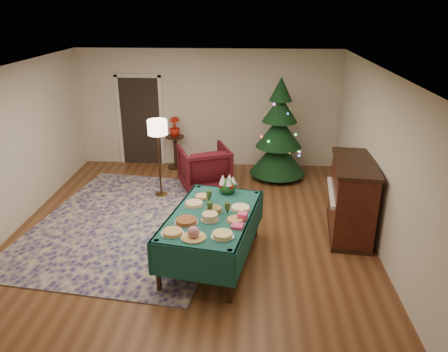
# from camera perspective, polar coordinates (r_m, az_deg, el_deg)

# --- Properties ---
(room_shell) EXTENTS (7.00, 7.00, 7.00)m
(room_shell) POSITION_cam_1_polar(r_m,az_deg,el_deg) (6.86, -4.83, 2.16)
(room_shell) COLOR #593319
(room_shell) RESTS_ON ground
(doorway) EXTENTS (1.08, 0.04, 2.16)m
(doorway) POSITION_cam_1_polar(r_m,az_deg,el_deg) (10.51, -10.87, 7.36)
(doorway) COLOR black
(doorway) RESTS_ON ground
(rug) EXTENTS (3.72, 4.58, 0.02)m
(rug) POSITION_cam_1_polar(r_m,az_deg,el_deg) (7.96, -11.95, -5.89)
(rug) COLOR #1B1654
(rug) RESTS_ON ground
(buffet_table) EXTENTS (1.54, 2.20, 0.78)m
(buffet_table) POSITION_cam_1_polar(r_m,az_deg,el_deg) (6.44, -1.57, -6.18)
(buffet_table) COLOR black
(buffet_table) RESTS_ON ground
(platter_0) EXTENTS (0.31, 0.31, 0.05)m
(platter_0) POSITION_cam_1_polar(r_m,az_deg,el_deg) (5.87, -6.76, -7.31)
(platter_0) COLOR silver
(platter_0) RESTS_ON buffet_table
(platter_1) EXTENTS (0.34, 0.34, 0.17)m
(platter_1) POSITION_cam_1_polar(r_m,az_deg,el_deg) (5.72, -4.01, -7.51)
(platter_1) COLOR silver
(platter_1) RESTS_ON buffet_table
(platter_2) EXTENTS (0.31, 0.31, 0.06)m
(platter_2) POSITION_cam_1_polar(r_m,az_deg,el_deg) (5.75, -0.20, -7.71)
(platter_2) COLOR silver
(platter_2) RESTS_ON buffet_table
(platter_3) EXTENTS (0.34, 0.34, 0.05)m
(platter_3) POSITION_cam_1_polar(r_m,az_deg,el_deg) (6.13, -4.96, -5.86)
(platter_3) COLOR silver
(platter_3) RESTS_ON buffet_table
(platter_4) EXTENTS (0.26, 0.26, 0.11)m
(platter_4) POSITION_cam_1_polar(r_m,az_deg,el_deg) (6.16, -1.86, -5.40)
(platter_4) COLOR silver
(platter_4) RESTS_ON buffet_table
(platter_5) EXTENTS (0.27, 0.27, 0.04)m
(platter_5) POSITION_cam_1_polar(r_m,az_deg,el_deg) (6.15, 1.51, -5.76)
(platter_5) COLOR silver
(platter_5) RESTS_ON buffet_table
(platter_6) EXTENTS (0.30, 0.30, 0.05)m
(platter_6) POSITION_cam_1_polar(r_m,az_deg,el_deg) (6.62, -3.94, -3.66)
(platter_6) COLOR silver
(platter_6) RESTS_ON buffet_table
(platter_7) EXTENTS (0.27, 0.27, 0.08)m
(platter_7) POSITION_cam_1_polar(r_m,az_deg,el_deg) (6.40, -1.33, -4.45)
(platter_7) COLOR silver
(platter_7) RESTS_ON buffet_table
(platter_8) EXTENTS (0.31, 0.31, 0.04)m
(platter_8) POSITION_cam_1_polar(r_m,az_deg,el_deg) (6.49, 2.16, -4.20)
(platter_8) COLOR silver
(platter_8) RESTS_ON buffet_table
(platter_9) EXTENTS (0.25, 0.25, 0.04)m
(platter_9) POSITION_cam_1_polar(r_m,az_deg,el_deg) (6.86, -2.89, -2.72)
(platter_9) COLOR silver
(platter_9) RESTS_ON buffet_table
(goblet_0) EXTENTS (0.08, 0.08, 0.18)m
(goblet_0) POSITION_cam_1_polar(r_m,az_deg,el_deg) (6.69, -1.96, -2.63)
(goblet_0) COLOR #2D471E
(goblet_0) RESTS_ON buffet_table
(goblet_1) EXTENTS (0.08, 0.08, 0.18)m
(goblet_1) POSITION_cam_1_polar(r_m,az_deg,el_deg) (6.31, 0.45, -4.22)
(goblet_1) COLOR #2D471E
(goblet_1) RESTS_ON buffet_table
(goblet_2) EXTENTS (0.08, 0.08, 0.18)m
(goblet_2) POSITION_cam_1_polar(r_m,az_deg,el_deg) (6.34, -1.86, -4.11)
(goblet_2) COLOR #2D471E
(goblet_2) RESTS_ON buffet_table
(napkin_stack) EXTENTS (0.18, 0.18, 0.04)m
(napkin_stack) POSITION_cam_1_polar(r_m,az_deg,el_deg) (5.99, 1.76, -6.56)
(napkin_stack) COLOR #DB3C69
(napkin_stack) RESTS_ON buffet_table
(gift_box) EXTENTS (0.15, 0.15, 0.10)m
(gift_box) POSITION_cam_1_polar(r_m,az_deg,el_deg) (6.18, 2.43, -5.30)
(gift_box) COLOR #F14378
(gift_box) RESTS_ON buffet_table
(centerpiece) EXTENTS (0.28, 0.28, 0.32)m
(centerpiece) POSITION_cam_1_polar(r_m,az_deg,el_deg) (6.99, 0.44, -1.19)
(centerpiece) COLOR #1E4C1E
(centerpiece) RESTS_ON buffet_table
(armchair) EXTENTS (1.21, 1.18, 0.98)m
(armchair) POSITION_cam_1_polar(r_m,az_deg,el_deg) (9.06, -2.58, 1.40)
(armchair) COLOR #4B1015
(armchair) RESTS_ON ground
(floor_lamp) EXTENTS (0.38, 0.38, 1.56)m
(floor_lamp) POSITION_cam_1_polar(r_m,az_deg,el_deg) (8.50, -8.66, 5.70)
(floor_lamp) COLOR #A57F3F
(floor_lamp) RESTS_ON ground
(side_table) EXTENTS (0.43, 0.43, 0.77)m
(side_table) POSITION_cam_1_polar(r_m,az_deg,el_deg) (10.28, -6.35, 3.09)
(side_table) COLOR black
(side_table) RESTS_ON ground
(potted_plant) EXTENTS (0.25, 0.45, 0.25)m
(potted_plant) POSITION_cam_1_polar(r_m,az_deg,el_deg) (10.12, -6.47, 5.89)
(potted_plant) COLOR #AE1A0C
(potted_plant) RESTS_ON side_table
(christmas_tree) EXTENTS (1.45, 1.45, 2.22)m
(christmas_tree) POSITION_cam_1_polar(r_m,az_deg,el_deg) (9.53, 7.19, 5.47)
(christmas_tree) COLOR black
(christmas_tree) RESTS_ON ground
(piano) EXTENTS (0.85, 1.54, 1.28)m
(piano) POSITION_cam_1_polar(r_m,az_deg,el_deg) (7.51, 16.29, -2.88)
(piano) COLOR black
(piano) RESTS_ON ground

